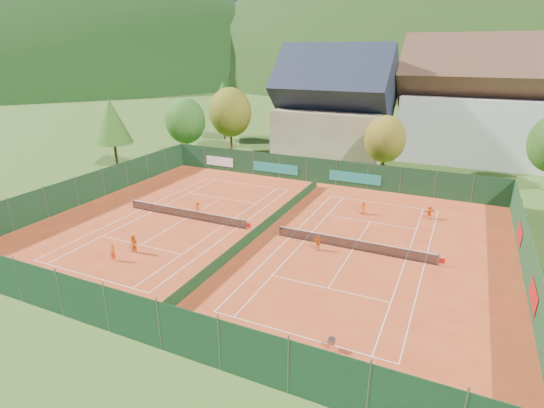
{
  "coord_description": "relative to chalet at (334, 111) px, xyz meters",
  "views": [
    {
      "loc": [
        14.9,
        -30.37,
        15.02
      ],
      "look_at": [
        0.0,
        2.0,
        2.0
      ],
      "focal_mm": 28.0,
      "sensor_mm": 36.0,
      "label": 1
    }
  ],
  "objects": [
    {
      "name": "tree_west_side",
      "position": [
        -25.0,
        -18.0,
        -0.56
      ],
      "size": [
        5.04,
        5.04,
        9.0
      ],
      "color": "#49311A",
      "rests_on": "ground"
    },
    {
      "name": "player_left_mid",
      "position": [
        -4.4,
        -37.74,
        -5.86
      ],
      "size": [
        0.81,
        0.67,
        1.52
      ],
      "primitive_type": "imported",
      "rotation": [
        0.0,
        0.0,
        -0.14
      ],
      "color": "orange",
      "rests_on": "ground"
    },
    {
      "name": "player_left_near",
      "position": [
        -4.95,
        -39.35,
        -5.96
      ],
      "size": [
        0.51,
        0.36,
        1.32
      ],
      "primitive_type": "imported",
      "rotation": [
        0.0,
        0.0,
        0.1
      ],
      "color": "#E94E14",
      "rests_on": "ground"
    },
    {
      "name": "tennis_net_right",
      "position": [
        11.15,
        -30.0,
        -6.12
      ],
      "size": [
        13.3,
        0.1,
        1.02
      ],
      "color": "#59595B",
      "rests_on": "ground"
    },
    {
      "name": "loose_ball_3",
      "position": [
        -3.34,
        -19.75,
        -6.59
      ],
      "size": [
        0.07,
        0.07,
        0.07
      ],
      "primitive_type": "sphere",
      "color": "#CCD833",
      "rests_on": "ground"
    },
    {
      "name": "tennis_net_left",
      "position": [
        -4.85,
        -30.0,
        -6.12
      ],
      "size": [
        13.3,
        0.1,
        1.02
      ],
      "color": "#59595B",
      "rests_on": "ground"
    },
    {
      "name": "loose_ball_2",
      "position": [
        5.99,
        -24.1,
        -6.59
      ],
      "size": [
        0.07,
        0.07,
        0.07
      ],
      "primitive_type": "sphere",
      "color": "#CCD833",
      "rests_on": "ground"
    },
    {
      "name": "court_divider",
      "position": [
        3.0,
        -30.0,
        -6.12
      ],
      "size": [
        0.03,
        28.8,
        1.0
      ],
      "color": "#153B1C",
      "rests_on": "ground"
    },
    {
      "name": "player_right_far_a",
      "position": [
        9.89,
        -21.96,
        -5.97
      ],
      "size": [
        0.71,
        0.55,
        1.3
      ],
      "primitive_type": "imported",
      "rotation": [
        0.0,
        0.0,
        2.91
      ],
      "color": "#F25815",
      "rests_on": "ground"
    },
    {
      "name": "fence_west",
      "position": [
        -17.0,
        -30.0,
        -5.12
      ],
      "size": [
        0.04,
        32.0,
        3.0
      ],
      "color": "#153A1D",
      "rests_on": "ground"
    },
    {
      "name": "fence_south",
      "position": [
        3.0,
        -46.0,
        -5.12
      ],
      "size": [
        40.0,
        0.04,
        3.0
      ],
      "color": "#13351C",
      "rests_on": "ground"
    },
    {
      "name": "chalet",
      "position": [
        0.0,
        0.0,
        0.0
      ],
      "size": [
        16.2,
        12.0,
        16.0
      ],
      "color": "tan",
      "rests_on": "ground"
    },
    {
      "name": "ball_hopper",
      "position": [
        13.02,
        -42.22,
        -6.07
      ],
      "size": [
        0.34,
        0.34,
        0.8
      ],
      "color": "slate",
      "rests_on": "ground"
    },
    {
      "name": "player_right_far_b",
      "position": [
        15.84,
        -20.47,
        -5.98
      ],
      "size": [
        1.24,
        0.86,
        1.28
      ],
      "primitive_type": "imported",
      "rotation": [
        0.0,
        0.0,
        3.6
      ],
      "color": "orange",
      "rests_on": "ground"
    },
    {
      "name": "tree_center",
      "position": [
        9.0,
        -8.0,
        -1.91
      ],
      "size": [
        5.01,
        5.01,
        7.6
      ],
      "color": "#443018",
      "rests_on": "ground"
    },
    {
      "name": "loose_ball_1",
      "position": [
        5.23,
        -37.02,
        -6.59
      ],
      "size": [
        0.07,
        0.07,
        0.07
      ],
      "primitive_type": "sphere",
      "color": "#CCD833",
      "rests_on": "ground"
    },
    {
      "name": "clay_pad",
      "position": [
        3.0,
        -30.0,
        -6.62
      ],
      "size": [
        40.0,
        32.0,
        0.01
      ],
      "primitive_type": "cube",
      "color": "#BB3F1B",
      "rests_on": "ground"
    },
    {
      "name": "court_markings_right",
      "position": [
        11.0,
        -30.0,
        -6.61
      ],
      "size": [
        11.03,
        23.83,
        0.0
      ],
      "color": "white",
      "rests_on": "ground"
    },
    {
      "name": "player_left_far",
      "position": [
        -4.52,
        -28.77,
        -5.95
      ],
      "size": [
        0.89,
        0.54,
        1.35
      ],
      "primitive_type": "imported",
      "rotation": [
        0.0,
        0.0,
        3.1
      ],
      "color": "#FB5916",
      "rests_on": "ground"
    },
    {
      "name": "loose_ball_0",
      "position": [
        -7.06,
        -38.12,
        -6.59
      ],
      "size": [
        0.07,
        0.07,
        0.07
      ],
      "primitive_type": "sphere",
      "color": "#CCD833",
      "rests_on": "ground"
    },
    {
      "name": "tree_west_front",
      "position": [
        -19.0,
        -10.0,
        -1.23
      ],
      "size": [
        5.72,
        5.72,
        8.69
      ],
      "color": "#422B17",
      "rests_on": "ground"
    },
    {
      "name": "player_right_near",
      "position": [
        8.51,
        -31.22,
        -5.99
      ],
      "size": [
        0.81,
        0.63,
        1.27
      ],
      "primitive_type": "imported",
      "rotation": [
        0.0,
        0.0,
        0.5
      ],
      "color": "orange",
      "rests_on": "ground"
    },
    {
      "name": "tree_west_back",
      "position": [
        -21.0,
        4.0,
        0.11
      ],
      "size": [
        5.6,
        5.6,
        10.0
      ],
      "color": "#422E17",
      "rests_on": "ground"
    },
    {
      "name": "hotel_block_a",
      "position": [
        19.0,
        6.0,
        0.76
      ],
      "size": [
        21.6,
        11.0,
        17.25
      ],
      "color": "silver",
      "rests_on": "ground"
    },
    {
      "name": "ground",
      "position": [
        3.0,
        -30.0,
        -6.64
      ],
      "size": [
        600.0,
        600.0,
        0.0
      ],
      "primitive_type": "plane",
      "color": "#35561B",
      "rests_on": "ground"
    },
    {
      "name": "fence_east",
      "position": [
        23.0,
        -29.95,
        -5.14
      ],
      "size": [
        0.09,
        32.0,
        3.0
      ],
      "color": "#163C1D",
      "rests_on": "ground"
    },
    {
      "name": "loose_ball_4",
      "position": [
        15.65,
        -35.07,
        -6.59
      ],
      "size": [
        0.07,
        0.07,
        0.07
      ],
      "primitive_type": "sphere",
      "color": "#CCD833",
      "rests_on": "ground"
    },
    {
      "name": "mountain_backdrop",
      "position": [
        31.54,
        203.48,
        -46.26
      ],
      "size": [
        820.0,
        530.0,
        242.0
      ],
      "color": "black",
      "rests_on": "ground"
    },
    {
      "name": "fence_north",
      "position": [
        2.54,
        -14.01,
        -5.16
      ],
      "size": [
        40.0,
        0.1,
        3.0
      ],
      "color": "#13361C",
      "rests_on": "ground"
    },
    {
      "name": "tree_west_mid",
      "position": [
        -15.0,
        -4.0,
        -0.56
      ],
      "size": [
        6.44,
        6.44,
        9.78
      ],
      "color": "#4E2C1B",
      "rests_on": "ground"
    },
    {
      "name": "court_markings_left",
      "position": [
        -5.0,
        -30.0,
        -6.61
      ],
      "size": [
        11.03,
        23.83,
        0.0
      ],
      "color": "white",
      "rests_on": "ground"
    }
  ]
}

